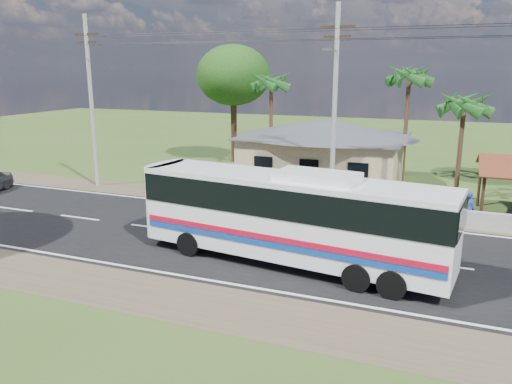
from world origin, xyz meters
TOP-DOWN VIEW (x-y plane):
  - ground at (0.00, 0.00)m, footprint 120.00×120.00m
  - road at (0.00, 0.00)m, footprint 120.00×16.00m
  - house at (1.00, 13.00)m, footprint 12.40×10.00m
  - concrete_barrier at (12.00, 5.60)m, footprint 7.00×0.30m
  - utility_poles at (2.67, 6.49)m, footprint 32.80×2.22m
  - palm_near at (9.50, 11.00)m, footprint 2.80×2.80m
  - palm_mid at (6.00, 15.50)m, footprint 2.80×2.80m
  - palm_far at (-4.00, 16.00)m, footprint 2.80×2.80m
  - tree_behind_house at (-8.00, 18.00)m, footprint 6.00×6.00m
  - coach_bus at (3.32, -2.00)m, footprint 12.78×4.20m
  - person at (10.01, 5.74)m, footprint 0.73×0.53m

SIDE VIEW (x-z plane):
  - ground at x=0.00m, z-range 0.00..0.00m
  - road at x=0.00m, z-range -0.01..0.02m
  - concrete_barrier at x=12.00m, z-range 0.00..0.90m
  - person at x=10.01m, z-range 0.00..1.86m
  - coach_bus at x=3.32m, z-range 0.28..4.18m
  - house at x=1.00m, z-range 0.14..5.14m
  - palm_near at x=9.50m, z-range 2.36..9.06m
  - utility_poles at x=2.67m, z-range 0.27..11.27m
  - palm_far at x=-4.00m, z-range 2.83..10.53m
  - tree_behind_house at x=-8.00m, z-range 2.31..11.92m
  - palm_mid at x=6.00m, z-range 3.06..11.26m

